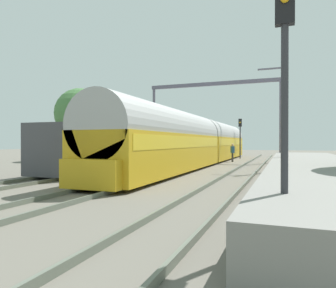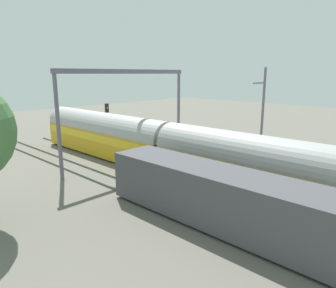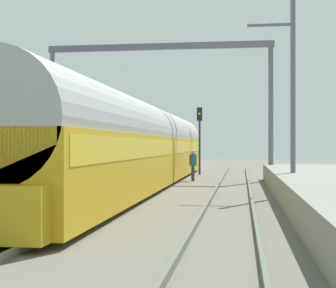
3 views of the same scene
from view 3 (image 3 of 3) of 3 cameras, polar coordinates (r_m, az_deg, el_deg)
ground at (r=16.41m, az=-9.12°, el=-7.12°), size 120.00×120.00×0.00m
track_west at (r=16.40m, az=-9.12°, el=-6.84°), size 1.52×60.00×0.16m
track_east at (r=15.70m, az=6.45°, el=-7.14°), size 1.52×60.00×0.16m
passenger_train at (r=26.22m, az=-2.59°, el=-0.18°), size 2.93×32.85×3.82m
person_crossing at (r=29.80m, az=2.67°, el=-1.98°), size 0.42×0.47×1.73m
railway_signal_far at (r=36.35m, az=3.38°, el=1.37°), size 0.36×0.30×4.55m
catenary_gantry at (r=31.03m, az=-1.02°, el=6.69°), size 13.14×0.28×7.86m
catenary_pole_east_mid at (r=21.90m, az=13.03°, el=5.52°), size 1.90×0.20×8.00m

